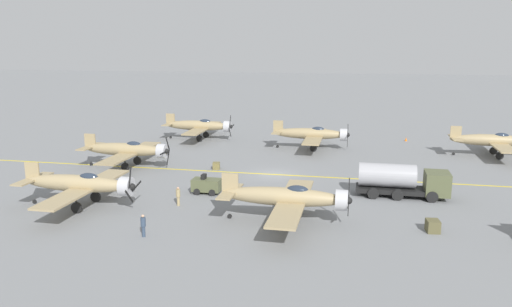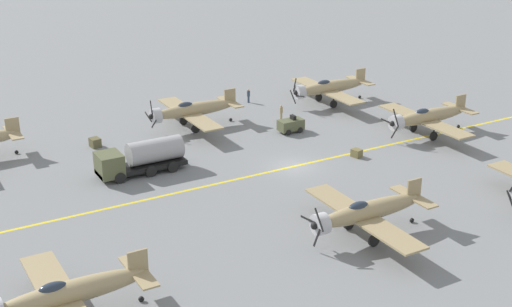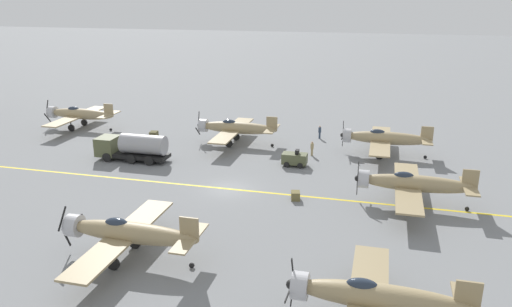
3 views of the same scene
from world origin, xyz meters
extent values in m
plane|color=slate|center=(0.00, 0.00, 0.00)|extent=(400.00, 400.00, 0.00)
cube|color=yellow|center=(0.00, 0.00, 0.00)|extent=(0.30, 160.00, 0.01)
ellipsoid|color=tan|center=(15.85, 25.47, 2.05)|extent=(1.50, 9.50, 1.42)
cylinder|color=#B7B7BC|center=(15.85, 29.92, 2.05)|extent=(1.58, 0.90, 1.58)
ellipsoid|color=#232D3D|center=(15.85, 26.61, 2.61)|extent=(0.80, 1.70, 0.76)
cube|color=tan|center=(15.85, 26.23, 1.71)|extent=(12.00, 2.10, 0.16)
cube|color=tan|center=(15.85, 21.38, 2.20)|extent=(4.40, 1.10, 0.12)
cube|color=tan|center=(15.85, 21.38, 2.85)|extent=(0.14, 1.30, 1.60)
sphere|color=black|center=(15.85, 30.42, 2.05)|extent=(0.56, 0.56, 0.56)
cube|color=black|center=(15.30, 30.42, 1.37)|extent=(1.21, 0.06, 1.45)
cube|color=black|center=(16.71, 30.42, 1.91)|extent=(1.75, 0.06, 0.41)
cube|color=black|center=(15.54, 30.42, 2.87)|extent=(0.76, 0.06, 1.68)
cylinder|color=black|center=(14.35, 26.23, 1.08)|extent=(0.14, 0.14, 1.26)
cylinder|color=black|center=(14.35, 26.23, 0.45)|extent=(0.22, 0.90, 0.90)
cylinder|color=black|center=(17.35, 26.23, 1.08)|extent=(0.14, 0.14, 1.26)
cylinder|color=black|center=(17.35, 26.23, 0.45)|extent=(0.22, 0.90, 0.90)
cylinder|color=black|center=(15.85, 21.32, 0.18)|extent=(0.12, 0.36, 0.36)
ellipsoid|color=#9C885F|center=(-17.50, -14.14, 2.05)|extent=(1.50, 9.50, 1.42)
cylinder|color=#B7B7BC|center=(-17.50, -9.69, 2.05)|extent=(1.58, 0.90, 1.58)
ellipsoid|color=#232D3D|center=(-17.50, -13.00, 2.61)|extent=(0.80, 1.70, 0.76)
cube|color=#9C885F|center=(-17.50, -13.38, 1.71)|extent=(12.00, 2.10, 0.16)
cube|color=#9C885F|center=(-17.50, -18.23, 2.20)|extent=(4.40, 1.10, 0.12)
cube|color=#9C885F|center=(-17.50, -18.23, 2.85)|extent=(0.14, 1.30, 1.60)
sphere|color=black|center=(-17.50, -9.19, 2.05)|extent=(0.56, 0.56, 0.56)
cube|color=black|center=(-18.37, -9.19, 1.98)|extent=(1.76, 0.06, 0.29)
cube|color=black|center=(-17.00, -9.19, 1.33)|extent=(1.12, 0.06, 1.52)
cube|color=black|center=(-17.13, -9.19, 2.84)|extent=(0.87, 0.06, 1.64)
cylinder|color=black|center=(-16.00, -13.38, 1.08)|extent=(0.14, 0.14, 1.26)
cylinder|color=black|center=(-16.00, -13.38, 0.45)|extent=(0.22, 0.90, 0.90)
ellipsoid|color=tan|center=(14.16, 3.15, 2.05)|extent=(1.50, 9.50, 1.42)
cylinder|color=#B7B7BC|center=(14.16, 7.60, 2.05)|extent=(1.57, 0.90, 1.58)
ellipsoid|color=#232D3D|center=(14.16, 4.29, 2.61)|extent=(0.80, 1.70, 0.76)
cube|color=tan|center=(14.16, 3.91, 1.71)|extent=(12.00, 2.10, 0.16)
cube|color=tan|center=(14.16, -0.94, 2.20)|extent=(4.40, 1.10, 0.12)
cube|color=tan|center=(14.16, -0.94, 2.85)|extent=(0.14, 1.30, 1.60)
sphere|color=black|center=(14.16, 8.10, 2.05)|extent=(0.56, 0.56, 0.56)
cube|color=black|center=(13.98, 8.10, 2.91)|extent=(0.50, 0.06, 1.74)
cube|color=black|center=(13.51, 8.10, 1.46)|extent=(1.39, 0.06, 1.28)
cube|color=black|center=(14.99, 8.10, 1.78)|extent=(1.71, 0.06, 0.67)
cylinder|color=black|center=(12.66, 3.91, 1.08)|extent=(0.14, 0.14, 1.26)
cylinder|color=black|center=(12.66, 3.91, 0.45)|extent=(0.22, 0.90, 0.90)
cylinder|color=black|center=(15.66, 3.91, 1.08)|extent=(0.14, 0.14, 1.26)
cylinder|color=black|center=(15.66, 3.91, 0.45)|extent=(0.22, 0.90, 0.90)
cylinder|color=black|center=(14.16, -1.00, 0.18)|extent=(0.12, 0.36, 0.36)
ellipsoid|color=#9D8960|center=(-14.01, 2.26, 2.05)|extent=(1.50, 9.50, 1.42)
cylinder|color=#B7B7BC|center=(-14.01, 6.71, 2.05)|extent=(1.57, 0.90, 1.58)
ellipsoid|color=#232D3D|center=(-14.01, 3.40, 2.61)|extent=(0.80, 1.70, 0.76)
cube|color=#9D8960|center=(-14.01, 3.02, 1.71)|extent=(12.00, 2.10, 0.16)
cube|color=#9D8960|center=(-14.01, -1.83, 2.20)|extent=(4.40, 1.10, 0.12)
cube|color=#9D8960|center=(-14.01, -1.83, 2.85)|extent=(0.14, 1.30, 1.60)
sphere|color=black|center=(-14.01, 7.21, 2.05)|extent=(0.56, 0.56, 0.56)
cube|color=black|center=(-13.14, 7.21, 2.17)|extent=(1.75, 0.06, 0.37)
cube|color=black|center=(-14.54, 7.21, 2.74)|extent=(1.18, 0.06, 1.47)
cube|color=black|center=(-14.34, 7.21, 1.24)|extent=(0.80, 0.06, 1.67)
cylinder|color=black|center=(-15.51, 3.02, 1.08)|extent=(0.14, 0.14, 1.26)
cylinder|color=black|center=(-15.51, 3.02, 0.45)|extent=(0.22, 0.90, 0.90)
cylinder|color=black|center=(-12.51, 3.02, 1.08)|extent=(0.14, 0.14, 1.26)
cylinder|color=black|center=(-12.51, 3.02, 0.45)|extent=(0.22, 0.90, 0.90)
cylinder|color=black|center=(-14.01, -1.89, 0.18)|extent=(0.12, 0.36, 0.36)
ellipsoid|color=#9E8A61|center=(0.30, -16.70, 2.05)|extent=(1.50, 9.50, 1.42)
cylinder|color=#B7B7BC|center=(0.30, -12.25, 2.05)|extent=(1.58, 0.90, 1.58)
ellipsoid|color=#232D3D|center=(0.30, -15.56, 2.61)|extent=(0.80, 1.70, 0.76)
cube|color=#9E8A61|center=(0.30, -15.94, 1.71)|extent=(12.00, 2.10, 0.16)
cube|color=#9E8A61|center=(0.30, -20.79, 2.20)|extent=(4.40, 1.10, 0.12)
cube|color=#9E8A61|center=(0.30, -20.79, 2.85)|extent=(0.14, 1.30, 1.60)
sphere|color=black|center=(0.30, -11.75, 2.05)|extent=(0.56, 0.56, 0.56)
cube|color=black|center=(-0.14, -11.75, 1.29)|extent=(1.00, 0.06, 1.58)
cube|color=black|center=(1.17, -11.75, 2.05)|extent=(1.75, 0.06, 0.15)
cube|color=black|center=(-0.13, -11.75, 2.81)|extent=(0.99, 0.06, 1.59)
cylinder|color=black|center=(-1.20, -15.94, 1.08)|extent=(0.14, 0.14, 1.26)
cylinder|color=black|center=(-1.20, -15.94, 0.45)|extent=(0.22, 0.90, 0.90)
cylinder|color=black|center=(1.80, -15.94, 1.08)|extent=(0.14, 0.14, 1.26)
cylinder|color=black|center=(1.80, -15.94, 0.45)|extent=(0.22, 0.90, 0.90)
cylinder|color=black|center=(0.30, -20.85, 0.18)|extent=(0.12, 0.36, 0.36)
ellipsoid|color=tan|center=(13.99, -14.18, 2.05)|extent=(1.50, 9.50, 1.42)
cylinder|color=#B7B7BC|center=(13.99, -9.73, 2.05)|extent=(1.57, 0.90, 1.58)
ellipsoid|color=#232D3D|center=(13.99, -13.04, 2.61)|extent=(0.80, 1.70, 0.76)
cube|color=tan|center=(13.99, -13.42, 1.71)|extent=(12.00, 2.10, 0.16)
cube|color=tan|center=(13.99, -18.27, 2.20)|extent=(4.40, 1.10, 0.12)
cube|color=tan|center=(13.99, -18.27, 2.85)|extent=(0.14, 1.30, 1.60)
sphere|color=black|center=(13.99, -9.23, 2.05)|extent=(0.56, 0.56, 0.56)
cube|color=black|center=(13.13, -9.23, 1.86)|extent=(1.74, 0.06, 0.51)
cube|color=black|center=(14.58, -9.23, 1.40)|extent=(1.28, 0.06, 1.39)
cube|color=black|center=(14.26, -9.23, 2.88)|extent=(0.67, 0.06, 1.71)
cylinder|color=black|center=(12.49, -13.42, 1.08)|extent=(0.14, 0.14, 1.26)
cylinder|color=black|center=(12.49, -13.42, 0.45)|extent=(0.22, 0.90, 0.90)
cylinder|color=black|center=(15.49, -13.42, 1.08)|extent=(0.14, 0.14, 1.26)
cylinder|color=black|center=(15.49, -13.42, 0.45)|extent=(0.22, 0.90, 0.90)
cylinder|color=black|center=(13.99, -18.33, 0.18)|extent=(0.12, 0.36, 0.36)
cube|color=black|center=(5.46, 12.57, 0.62)|extent=(2.25, 8.00, 0.40)
cube|color=#515638|center=(5.46, 15.53, 1.42)|extent=(2.50, 2.08, 2.00)
cylinder|color=#9E9EA3|center=(5.46, 11.25, 1.93)|extent=(2.10, 4.96, 2.10)
cylinder|color=black|center=(4.27, 15.05, 0.50)|extent=(0.30, 1.00, 1.00)
cylinder|color=black|center=(6.64, 15.05, 0.50)|extent=(0.30, 1.00, 1.00)
cylinder|color=black|center=(4.27, 12.17, 0.50)|extent=(0.30, 1.00, 1.00)
cylinder|color=black|center=(6.64, 12.17, 0.50)|extent=(0.30, 1.00, 1.00)
cylinder|color=black|center=(4.27, 10.09, 0.50)|extent=(0.30, 1.00, 1.00)
cylinder|color=black|center=(6.64, 10.09, 0.50)|extent=(0.30, 1.00, 1.00)
cube|color=#515638|center=(8.01, -4.80, 0.80)|extent=(1.40, 2.60, 1.10)
cube|color=black|center=(8.01, -5.06, 1.57)|extent=(0.70, 0.36, 0.44)
cylinder|color=black|center=(7.33, -4.08, 0.30)|extent=(0.20, 0.60, 0.60)
cylinder|color=black|center=(8.70, -4.08, 0.30)|extent=(0.20, 0.60, 0.60)
cylinder|color=black|center=(7.33, -5.51, 0.30)|extent=(0.20, 0.60, 0.60)
cylinder|color=black|center=(8.70, -5.51, 0.30)|extent=(0.20, 0.60, 0.60)
cylinder|color=tan|center=(11.96, -6.07, 0.39)|extent=(0.24, 0.24, 0.78)
cylinder|color=tan|center=(11.96, -6.07, 1.11)|extent=(0.36, 0.36, 0.65)
sphere|color=tan|center=(11.96, -6.07, 1.54)|extent=(0.21, 0.21, 0.21)
cylinder|color=#334256|center=(19.12, -5.98, 0.39)|extent=(0.24, 0.24, 0.78)
cylinder|color=#334256|center=(19.12, -5.98, 1.11)|extent=(0.36, 0.36, 0.65)
sphere|color=tan|center=(19.12, -5.98, 1.54)|extent=(0.21, 0.21, 0.21)
cube|color=brown|center=(-0.94, -6.51, 0.38)|extent=(1.06, 0.94, 0.76)
cube|color=brown|center=(13.92, 14.17, 0.45)|extent=(1.18, 1.03, 0.90)
camera|label=1|loc=(50.05, 8.64, 13.23)|focal=35.00mm
camera|label=2|loc=(-50.65, 32.88, 25.07)|focal=50.00mm
camera|label=3|loc=(-41.18, -13.31, 17.33)|focal=35.00mm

